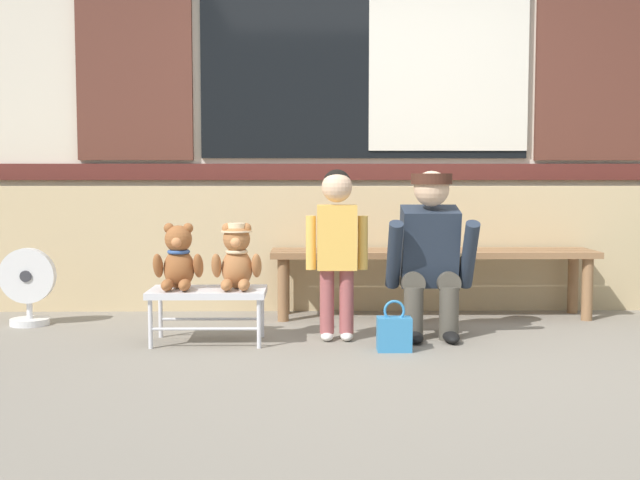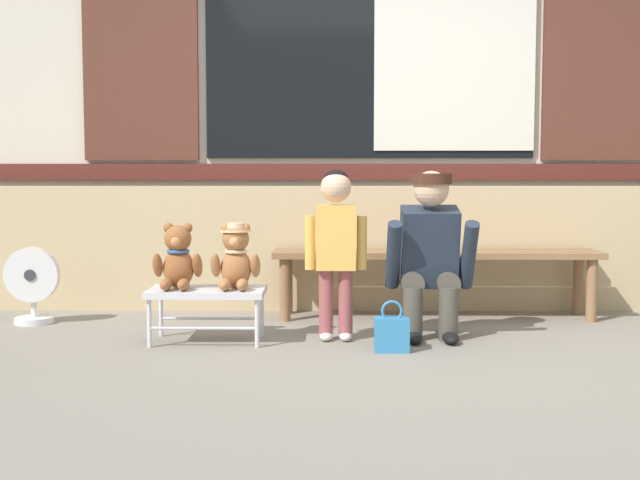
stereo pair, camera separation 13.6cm
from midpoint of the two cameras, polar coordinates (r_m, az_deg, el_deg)
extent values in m
plane|color=gray|center=(4.30, 5.50, -7.88)|extent=(60.00, 60.00, 0.00)
cube|color=tan|center=(5.64, 4.35, -0.53)|extent=(7.58, 0.25, 0.85)
cube|color=beige|center=(6.22, 4.12, 13.34)|extent=(7.73, 0.20, 3.75)
cube|color=#56231E|center=(6.02, 4.14, 4.79)|extent=(7.12, 0.04, 0.12)
cube|color=black|center=(6.09, 4.18, 12.34)|extent=(2.40, 0.03, 1.40)
cube|color=silver|center=(6.14, 10.06, 12.22)|extent=(1.17, 0.02, 1.29)
cube|color=#562D23|center=(6.21, -11.85, 12.10)|extent=(0.84, 0.05, 1.43)
cube|color=#562D23|center=(6.40, 19.71, 11.71)|extent=(0.84, 0.05, 1.43)
cube|color=#8E6642|center=(5.18, 9.05, -1.09)|extent=(2.10, 0.11, 0.04)
cube|color=#8E6642|center=(5.32, 8.83, -0.94)|extent=(2.10, 0.11, 0.04)
cube|color=#8E6642|center=(5.46, 8.62, -0.79)|extent=(2.10, 0.11, 0.04)
cylinder|color=#8E6642|center=(5.16, -1.72, -3.51)|extent=(0.07, 0.07, 0.40)
cylinder|color=#8E6642|center=(5.44, -1.59, -3.10)|extent=(0.07, 0.07, 0.40)
cylinder|color=#8E6642|center=(5.43, 19.21, -3.36)|extent=(0.07, 0.07, 0.40)
cylinder|color=#8E6642|center=(5.70, 18.32, -2.98)|extent=(0.07, 0.07, 0.40)
cube|color=silver|center=(4.54, -7.09, -3.62)|extent=(0.64, 0.36, 0.04)
cylinder|color=silver|center=(4.46, -11.04, -5.76)|extent=(0.02, 0.02, 0.26)
cylinder|color=silver|center=(4.75, -10.30, -5.11)|extent=(0.02, 0.02, 0.26)
cylinder|color=silver|center=(4.38, -3.56, -5.87)|extent=(0.02, 0.02, 0.26)
cylinder|color=silver|center=(4.68, -3.28, -5.21)|extent=(0.02, 0.02, 0.26)
cylinder|color=silver|center=(4.42, -7.33, -6.17)|extent=(0.58, 0.02, 0.02)
cylinder|color=silver|center=(4.71, -6.82, -5.49)|extent=(0.58, 0.02, 0.02)
ellipsoid|color=#93562D|center=(4.56, -9.06, -1.97)|extent=(0.17, 0.14, 0.22)
sphere|color=#93562D|center=(4.54, -9.11, 0.10)|extent=(0.15, 0.15, 0.15)
sphere|color=#C87B48|center=(4.49, -9.22, -0.11)|extent=(0.06, 0.06, 0.06)
sphere|color=#93562D|center=(4.55, -9.75, 0.84)|extent=(0.06, 0.06, 0.06)
ellipsoid|color=#93562D|center=(4.55, -10.49, -1.75)|extent=(0.06, 0.11, 0.16)
ellipsoid|color=#93562D|center=(4.47, -9.89, -3.09)|extent=(0.06, 0.15, 0.06)
sphere|color=#93562D|center=(4.54, -8.44, 0.85)|extent=(0.06, 0.06, 0.06)
ellipsoid|color=#93562D|center=(4.51, -7.75, -1.77)|extent=(0.06, 0.11, 0.16)
ellipsoid|color=#93562D|center=(4.45, -8.71, -3.10)|extent=(0.06, 0.15, 0.06)
torus|color=#335699|center=(4.55, -9.09, -0.79)|extent=(0.13, 0.13, 0.02)
ellipsoid|color=#A86B3D|center=(4.52, -5.06, -2.00)|extent=(0.17, 0.14, 0.22)
sphere|color=#A86B3D|center=(4.49, -5.09, 0.10)|extent=(0.15, 0.15, 0.15)
sphere|color=#E1955B|center=(4.44, -5.15, -0.11)|extent=(0.06, 0.06, 0.06)
sphere|color=#A86B3D|center=(4.51, -5.74, 0.85)|extent=(0.06, 0.06, 0.06)
ellipsoid|color=#A86B3D|center=(4.50, -6.49, -1.78)|extent=(0.06, 0.11, 0.16)
ellipsoid|color=#A86B3D|center=(4.42, -5.81, -3.13)|extent=(0.06, 0.15, 0.06)
sphere|color=#A86B3D|center=(4.49, -4.41, 0.85)|extent=(0.06, 0.06, 0.06)
ellipsoid|color=#A86B3D|center=(4.48, -3.70, -1.79)|extent=(0.06, 0.11, 0.16)
ellipsoid|color=#A86B3D|center=(4.41, -4.60, -3.14)|extent=(0.06, 0.15, 0.06)
torus|color=beige|center=(4.51, -5.07, -0.80)|extent=(0.13, 0.13, 0.02)
cylinder|color=beige|center=(4.50, -5.08, 0.62)|extent=(0.17, 0.17, 0.01)
cylinder|color=beige|center=(4.49, -5.08, 0.91)|extent=(0.10, 0.10, 0.04)
cylinder|color=#994C4C|center=(4.56, 1.28, -4.33)|extent=(0.08, 0.08, 0.36)
ellipsoid|color=silver|center=(4.58, 1.27, -6.78)|extent=(0.07, 0.12, 0.05)
cylinder|color=#994C4C|center=(4.56, 2.66, -4.33)|extent=(0.08, 0.08, 0.36)
ellipsoid|color=silver|center=(4.58, 2.66, -6.78)|extent=(0.07, 0.12, 0.05)
cube|color=#EAB24C|center=(4.52, 1.98, 0.18)|extent=(0.22, 0.15, 0.36)
cylinder|color=#EAB24C|center=(4.52, 0.14, -0.19)|extent=(0.06, 0.06, 0.30)
cylinder|color=#EAB24C|center=(4.53, 3.81, -0.20)|extent=(0.06, 0.06, 0.30)
sphere|color=#DBB28E|center=(4.51, 1.99, 3.74)|extent=(0.17, 0.17, 0.17)
sphere|color=black|center=(4.52, 1.99, 3.99)|extent=(0.16, 0.16, 0.16)
cylinder|color=#4C473D|center=(4.60, 7.37, -5.17)|extent=(0.11, 0.11, 0.30)
cylinder|color=#4C473D|center=(4.71, 7.20, -2.85)|extent=(0.13, 0.32, 0.13)
ellipsoid|color=black|center=(4.54, 7.47, -6.83)|extent=(0.09, 0.20, 0.06)
cylinder|color=#4C473D|center=(4.63, 9.84, -5.14)|extent=(0.11, 0.11, 0.30)
cylinder|color=#4C473D|center=(4.74, 9.61, -2.83)|extent=(0.13, 0.32, 0.13)
ellipsoid|color=black|center=(4.57, 9.98, -6.79)|extent=(0.09, 0.20, 0.06)
cube|color=#232D3D|center=(4.67, 8.48, -0.46)|extent=(0.32, 0.30, 0.47)
cylinder|color=#232D3D|center=(4.56, 6.03, -1.07)|extent=(0.08, 0.28, 0.40)
cylinder|color=#232D3D|center=(4.61, 11.23, -1.06)|extent=(0.08, 0.28, 0.40)
sphere|color=#DBB28E|center=(4.59, 8.65, 3.58)|extent=(0.20, 0.20, 0.20)
cylinder|color=#422319|center=(4.59, 8.66, 4.26)|extent=(0.23, 0.23, 0.06)
cube|color=brown|center=(4.81, 10.57, -2.02)|extent=(0.10, 0.22, 0.16)
cube|color=teal|center=(4.31, 5.96, -6.62)|extent=(0.18, 0.11, 0.18)
torus|color=teal|center=(4.29, 5.97, -4.98)|extent=(0.11, 0.01, 0.11)
cylinder|color=silver|center=(5.39, -18.74, -5.35)|extent=(0.24, 0.24, 0.04)
cylinder|color=silver|center=(5.38, -18.76, -4.62)|extent=(0.04, 0.04, 0.10)
cylinder|color=silver|center=(5.33, -18.89, -2.31)|extent=(0.34, 0.06, 0.34)
cylinder|color=#333338|center=(5.33, -18.89, -2.31)|extent=(0.07, 0.08, 0.07)
camera|label=1|loc=(0.07, -89.18, 0.07)|focal=45.60mm
camera|label=2|loc=(0.07, 90.82, -0.07)|focal=45.60mm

